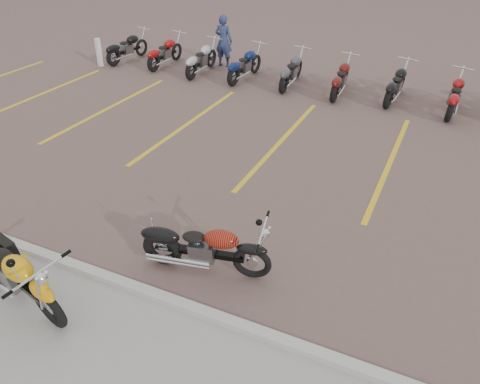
# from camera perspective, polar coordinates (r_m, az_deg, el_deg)

# --- Properties ---
(ground) EXTENTS (100.00, 100.00, 0.00)m
(ground) POSITION_cam_1_polar(r_m,az_deg,el_deg) (8.77, -4.40, -3.97)
(ground) COLOR brown
(ground) RESTS_ON ground
(curb) EXTENTS (60.00, 0.18, 0.12)m
(curb) POSITION_cam_1_polar(r_m,az_deg,el_deg) (7.47, -12.03, -11.60)
(curb) COLOR #ADAAA3
(curb) RESTS_ON ground
(parking_stripes) EXTENTS (38.00, 5.50, 0.01)m
(parking_stripes) POSITION_cam_1_polar(r_m,az_deg,el_deg) (11.92, 5.01, 6.19)
(parking_stripes) COLOR gold
(parking_stripes) RESTS_ON ground
(yellow_cruiser) EXTENTS (2.34, 0.71, 0.98)m
(yellow_cruiser) POSITION_cam_1_polar(r_m,az_deg,el_deg) (7.71, -25.59, -8.75)
(yellow_cruiser) COLOR black
(yellow_cruiser) RESTS_ON ground
(flame_cruiser) EXTENTS (2.12, 0.56, 0.88)m
(flame_cruiser) POSITION_cam_1_polar(r_m,az_deg,el_deg) (7.50, -4.52, -6.84)
(flame_cruiser) COLOR black
(flame_cruiser) RESTS_ON ground
(person_a) EXTENTS (0.67, 0.44, 1.83)m
(person_a) POSITION_cam_1_polar(r_m,az_deg,el_deg) (17.76, -2.01, 17.93)
(person_a) COLOR navy
(person_a) RESTS_ON ground
(bollard) EXTENTS (0.18, 0.18, 1.00)m
(bollard) POSITION_cam_1_polar(r_m,az_deg,el_deg) (18.59, -16.81, 15.98)
(bollard) COLOR white
(bollard) RESTS_ON ground
(bg_bike_row) EXTENTS (20.53, 2.03, 1.10)m
(bg_bike_row) POSITION_cam_1_polar(r_m,az_deg,el_deg) (15.12, 18.41, 12.51)
(bg_bike_row) COLOR black
(bg_bike_row) RESTS_ON ground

